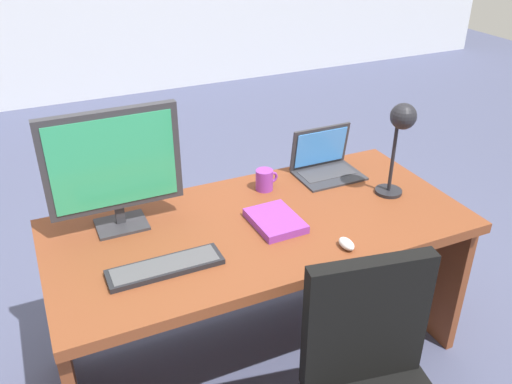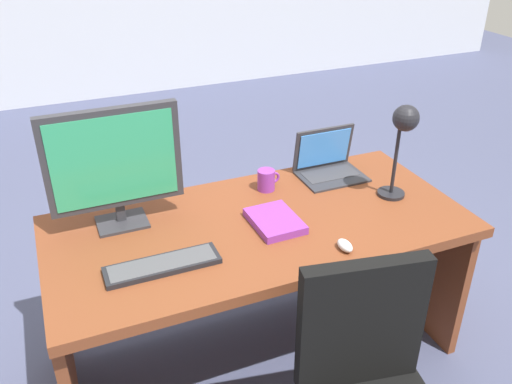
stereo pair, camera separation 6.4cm
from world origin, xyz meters
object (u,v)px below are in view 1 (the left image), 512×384
Objects in this scene: desk at (256,254)px; mouse at (346,244)px; monitor at (113,164)px; coffee_mug at (265,180)px; laptop at (324,159)px; desk_lamp at (401,129)px; keyboard at (165,267)px; book at (275,221)px.

desk is 20.75× the size of mouse.
monitor is 0.70m from coffee_mug.
mouse is 0.78× the size of coffee_mug.
mouse is at bearing -112.87° from laptop.
mouse is 0.57m from desk_lamp.
keyboard is 1.12m from desk_lamp.
desk is 0.46m from mouse.
keyboard is (-0.44, -0.19, 0.20)m from desk.
desk is at bearing -17.18° from monitor.
desk is at bearing -152.52° from laptop.
monitor is 0.94m from mouse.
desk_lamp reaches higher than desk.
monitor reaches higher than coffee_mug.
mouse is at bearing -57.66° from desk.
keyboard is at bearing 166.85° from mouse.
desk is 0.23m from book.
desk is 3.28× the size of monitor.
desk is 0.52m from keyboard.
desk is at bearing -124.30° from coffee_mug.
laptop is 0.73× the size of keyboard.
keyboard is 0.96× the size of desk_lamp.
monitor is at bearing 145.56° from mouse.
keyboard is 1.68× the size of book.
book is at bearing -59.75° from desk.
desk is 0.59m from laptop.
mouse is at bearing -147.21° from desk_lamp.
laptop is (0.99, 0.08, -0.21)m from monitor.
book is (0.57, -0.25, -0.26)m from monitor.
coffee_mug is at bearing 55.70° from desk.
monitor is 1.73× the size of laptop.
monitor is at bearing 162.82° from desk.
mouse is at bearing -57.00° from book.
mouse is at bearing -13.15° from keyboard.
mouse is (0.66, -0.15, 0.01)m from keyboard.
laptop is 0.54m from book.
monitor is at bearing 156.70° from book.
laptop reaches higher than desk.
monitor reaches higher than keyboard.
desk is 0.34m from coffee_mug.
monitor is 0.67m from book.
coffee_mug reaches higher than keyboard.
laptop reaches higher than coffee_mug.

